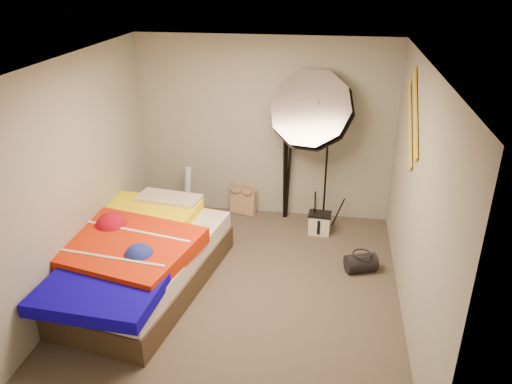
% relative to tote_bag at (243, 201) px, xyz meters
% --- Properties ---
extents(floor, '(4.00, 4.00, 0.00)m').
position_rel_tote_bag_xyz_m(floor, '(0.29, -1.90, -0.19)').
color(floor, brown).
rests_on(floor, ground).
extents(ceiling, '(4.00, 4.00, 0.00)m').
position_rel_tote_bag_xyz_m(ceiling, '(0.29, -1.90, 2.31)').
color(ceiling, silver).
rests_on(ceiling, wall_back).
extents(wall_back, '(3.50, 0.00, 3.50)m').
position_rel_tote_bag_xyz_m(wall_back, '(0.29, 0.10, 1.06)').
color(wall_back, gray).
rests_on(wall_back, floor).
extents(wall_front, '(3.50, 0.00, 3.50)m').
position_rel_tote_bag_xyz_m(wall_front, '(0.29, -3.90, 1.06)').
color(wall_front, gray).
rests_on(wall_front, floor).
extents(wall_left, '(0.00, 4.00, 4.00)m').
position_rel_tote_bag_xyz_m(wall_left, '(-1.46, -1.90, 1.06)').
color(wall_left, gray).
rests_on(wall_left, floor).
extents(wall_right, '(0.00, 4.00, 4.00)m').
position_rel_tote_bag_xyz_m(wall_right, '(2.04, -1.90, 1.06)').
color(wall_right, gray).
rests_on(wall_right, floor).
extents(tote_bag, '(0.41, 0.26, 0.39)m').
position_rel_tote_bag_xyz_m(tote_bag, '(0.00, 0.00, 0.00)').
color(tote_bag, tan).
rests_on(tote_bag, floor).
extents(wrapping_roll, '(0.13, 0.23, 0.75)m').
position_rel_tote_bag_xyz_m(wrapping_roll, '(-0.76, -0.23, 0.18)').
color(wrapping_roll, '#5FACE0').
rests_on(wrapping_roll, floor).
extents(camera_case, '(0.29, 0.21, 0.28)m').
position_rel_tote_bag_xyz_m(camera_case, '(1.12, -0.44, -0.05)').
color(camera_case, silver).
rests_on(camera_case, floor).
extents(duffel_bag, '(0.41, 0.33, 0.22)m').
position_rel_tote_bag_xyz_m(duffel_bag, '(1.64, -1.28, -0.08)').
color(duffel_bag, black).
rests_on(duffel_bag, floor).
extents(wall_stripe_upper, '(0.02, 0.91, 0.78)m').
position_rel_tote_bag_xyz_m(wall_stripe_upper, '(2.02, -1.30, 1.76)').
color(wall_stripe_upper, gold).
rests_on(wall_stripe_upper, wall_right).
extents(wall_stripe_lower, '(0.02, 0.91, 0.78)m').
position_rel_tote_bag_xyz_m(wall_stripe_lower, '(2.02, -1.05, 1.56)').
color(wall_stripe_lower, gold).
rests_on(wall_stripe_lower, wall_right).
extents(bed, '(1.92, 2.59, 0.66)m').
position_rel_tote_bag_xyz_m(bed, '(-0.92, -1.94, 0.15)').
color(bed, '#413222').
rests_on(bed, floor).
extents(photo_umbrella, '(1.41, 1.11, 2.26)m').
position_rel_tote_bag_xyz_m(photo_umbrella, '(0.95, -0.24, 1.43)').
color(photo_umbrella, black).
rests_on(photo_umbrella, floor).
extents(camera_tripod, '(0.09, 0.09, 1.41)m').
position_rel_tote_bag_xyz_m(camera_tripod, '(0.61, -0.03, 0.62)').
color(camera_tripod, black).
rests_on(camera_tripod, floor).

